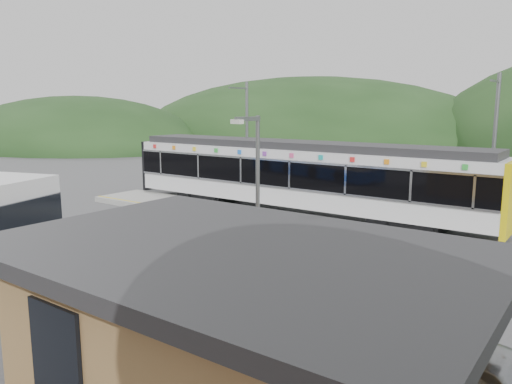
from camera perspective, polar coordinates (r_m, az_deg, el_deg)
The scene contains 9 objects.
ground at distance 20.49m, azimuth 0.18°, elevation -5.89°, with size 120.00×120.00×0.00m, color #4C4C4F.
hills at distance 22.64m, azimuth 21.26°, elevation -5.05°, with size 146.00×149.00×26.00m.
platform at distance 23.12m, azimuth 4.97°, elevation -3.72°, with size 26.00×3.20×0.30m, color #9E9E99.
yellow_line at distance 22.01m, azimuth 3.23°, elevation -3.98°, with size 26.00×0.10×0.01m, color yellow.
train at distance 25.96m, azimuth 4.70°, elevation 2.07°, with size 20.44×3.01×3.74m.
catenary_mast_west at distance 30.83m, azimuth -1.08°, elevation 6.27°, with size 0.18×1.80×7.00m.
catenary_mast_east at distance 25.06m, azimuth 25.50°, elevation 4.52°, with size 0.18×1.80×7.00m.
station_shelter at distance 9.77m, azimuth -2.22°, elevation -14.24°, with size 9.20×6.20×3.00m.
lamp_post at distance 14.35m, azimuth -0.07°, elevation 0.30°, with size 0.37×0.97×5.27m.
Camera 1 is at (11.53, -16.01, 5.53)m, focal length 35.00 mm.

